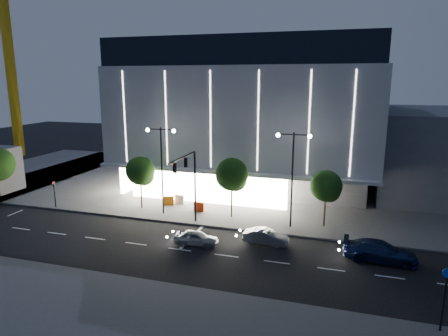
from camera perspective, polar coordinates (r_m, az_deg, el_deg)
The scene contains 20 objects.
ground at distance 35.49m, azimuth -8.41°, elevation -10.12°, with size 160.00×160.00×0.00m, color black.
sidewalk_museum at distance 55.96m, azimuth 6.84°, elevation -1.53°, with size 70.00×40.00×0.15m, color #474747.
sidewalk_near at distance 23.99m, azimuth -9.88°, elevation -21.96°, with size 70.00×10.00×0.15m, color #474747.
museum at distance 53.20m, azimuth 4.61°, elevation 7.85°, with size 30.00×25.80×18.00m.
annex_building at distance 55.43m, azimuth 28.88°, elevation 2.06°, with size 16.00×20.00×10.00m, color #4C4C51.
traffic_mast at distance 36.45m, azimuth -5.01°, elevation -1.10°, with size 0.33×5.89×7.07m.
street_lamp_west at distance 40.22m, azimuth -8.92°, elevation 1.45°, with size 3.16×0.36×9.00m.
street_lamp_east at distance 36.56m, azimuth 9.77°, elevation 0.30°, with size 3.16×0.36×9.00m.
ped_signal_far at distance 46.39m, azimuth -23.07°, elevation -3.10°, with size 0.22×0.24×3.00m.
cycle_sign_pole at distance 25.37m, azimuth 28.99°, elevation -15.61°, with size 0.56×0.13×4.00m.
tower_crane at distance 80.03m, azimuth -28.01°, elevation 16.10°, with size 32.00×2.00×28.50m.
tree_left at distance 42.85m, azimuth -11.82°, elevation -0.62°, with size 3.02×3.02×5.72m.
tree_mid at distance 39.05m, azimuth 1.15°, elevation -1.17°, with size 3.25×3.25×6.15m.
tree_right at distance 37.81m, azimuth 14.41°, elevation -2.74°, with size 2.91×2.91×5.51m.
car_lead at distance 33.94m, azimuth -3.96°, elevation -9.94°, with size 1.48×3.69×1.26m, color #9C9EA3.
car_second at distance 34.30m, azimuth 5.98°, elevation -9.74°, with size 1.33×3.81×1.26m, color gray.
car_third at distance 33.25m, azimuth 21.38°, elevation -11.03°, with size 2.19×5.40×1.57m, color #121F46.
barrier_a at distance 44.06m, azimuth -7.89°, elevation -4.66°, with size 1.10×0.25×1.00m, color orange.
barrier_b at distance 44.42m, azimuth -6.38°, elevation -4.48°, with size 1.10×0.25×1.00m, color silver.
barrier_c at distance 41.72m, azimuth -3.60°, elevation -5.56°, with size 1.10×0.25×1.00m, color red.
Camera 1 is at (14.31, -29.50, 13.59)m, focal length 32.00 mm.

